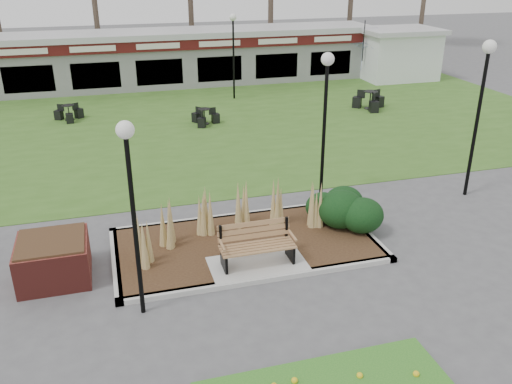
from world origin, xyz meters
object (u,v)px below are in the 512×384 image
object	(u,v)px
lamp_post_near_left	(326,96)
lamp_post_far_right	(233,38)
lamp_post_near_right	(130,179)
bistro_set_c	(370,103)
park_bench	(256,244)
patio_umbrella	(362,56)
brick_planter	(54,259)
bistro_set_b	(69,115)
food_pavilion	(156,58)
bistro_set_d	(205,119)
lamp_post_mid_right	(483,85)
service_hut	(398,53)

from	to	relation	value
lamp_post_near_left	lamp_post_far_right	distance (m)	12.68
lamp_post_near_right	bistro_set_c	size ratio (longest dim) A/B	2.59
park_bench	patio_umbrella	size ratio (longest dim) A/B	0.76
brick_planter	bistro_set_b	xyz separation A→B (m)	(-0.07, 13.04, -0.23)
food_pavilion	lamp_post_near_right	size ratio (longest dim) A/B	6.20
bistro_set_c	bistro_set_d	bearing A→B (deg)	-177.51
lamp_post_near_left	lamp_post_mid_right	size ratio (longest dim) A/B	0.94
lamp_post_far_right	lamp_post_mid_right	bearing A→B (deg)	-74.13
bistro_set_b	patio_umbrella	bearing A→B (deg)	14.08
lamp_post_near_left	lamp_post_mid_right	xyz separation A→B (m)	(4.35, -0.74, 0.18)
bistro_set_d	food_pavilion	bearing A→B (deg)	97.34
lamp_post_near_left	bistro_set_c	world-z (taller)	lamp_post_near_left
food_pavilion	lamp_post_near_left	distance (m)	17.07
patio_umbrella	bistro_set_b	bearing A→B (deg)	-165.92
food_pavilion	bistro_set_c	distance (m)	11.89
service_hut	lamp_post_near_right	bearing A→B (deg)	-130.69
brick_planter	food_pavilion	distance (m)	19.49
park_bench	patio_umbrella	world-z (taller)	patio_umbrella
brick_planter	park_bench	bearing A→B (deg)	-9.69
bistro_set_c	patio_umbrella	size ratio (longest dim) A/B	0.69
lamp_post_near_right	patio_umbrella	world-z (taller)	lamp_post_near_right
park_bench	lamp_post_near_right	size ratio (longest dim) A/B	0.43
service_hut	lamp_post_mid_right	world-z (taller)	lamp_post_mid_right
park_bench	bistro_set_d	distance (m)	11.63
lamp_post_near_left	brick_planter	bearing A→B (deg)	-162.98
lamp_post_near_left	lamp_post_near_right	distance (m)	6.77
brick_planter	bistro_set_d	size ratio (longest dim) A/B	1.21
lamp_post_mid_right	bistro_set_d	xyz separation A→B (m)	(-6.09, 9.36, -3.05)
lamp_post_far_right	patio_umbrella	size ratio (longest dim) A/B	1.83
service_hut	patio_umbrella	size ratio (longest dim) A/B	1.98
lamp_post_far_right	patio_umbrella	bearing A→B (deg)	15.00
lamp_post_mid_right	bistro_set_d	distance (m)	11.58
brick_planter	patio_umbrella	distance (m)	23.16
patio_umbrella	lamp_post_near_left	bearing A→B (deg)	-119.91
bistro_set_d	park_bench	bearing A→B (deg)	-95.17
brick_planter	lamp_post_near_right	bearing A→B (deg)	-46.06
park_bench	bistro_set_c	size ratio (longest dim) A/B	1.11
bistro_set_b	patio_umbrella	xyz separation A→B (m)	(15.77, 3.96, 1.16)
food_pavilion	park_bench	bearing A→B (deg)	-90.00
bistro_set_c	bistro_set_d	xyz separation A→B (m)	(-7.85, -0.34, -0.05)
lamp_post_far_right	bistro_set_d	world-z (taller)	lamp_post_far_right
lamp_post_near_right	lamp_post_far_right	xyz separation A→B (m)	(5.99, 16.66, 0.07)
brick_planter	service_hut	distance (m)	24.71
lamp_post_near_right	park_bench	bearing A→B (deg)	21.48
lamp_post_mid_right	patio_umbrella	size ratio (longest dim) A/B	2.03
lamp_post_mid_right	bistro_set_b	distance (m)	16.68
lamp_post_far_right	bistro_set_c	bearing A→B (deg)	-33.52
food_pavilion	lamp_post_near_right	bearing A→B (deg)	-97.31
food_pavilion	lamp_post_near_left	size ratio (longest dim) A/B	5.77
lamp_post_mid_right	bistro_set_b	size ratio (longest dim) A/B	3.62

